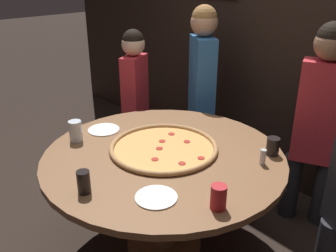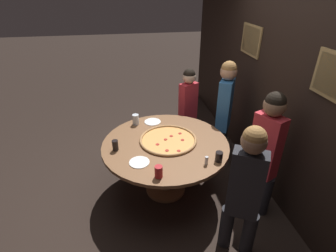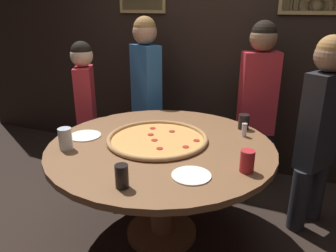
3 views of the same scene
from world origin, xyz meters
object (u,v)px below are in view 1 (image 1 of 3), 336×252
(diner_far_right, at_px, (202,83))
(dining_table, at_px, (164,172))
(drink_cup_far_left, at_px, (218,197))
(white_plate_near_front, at_px, (104,130))
(drink_cup_near_right, at_px, (84,182))
(giant_pizza, at_px, (164,147))
(drink_cup_beside_pizza, at_px, (273,146))
(diner_side_left, at_px, (135,94))
(diner_far_left, at_px, (319,117))
(drink_cup_near_left, at_px, (76,131))
(white_plate_left_side, at_px, (156,197))
(condiment_shaker, at_px, (263,157))

(diner_far_right, bearing_deg, dining_table, 153.33)
(drink_cup_far_left, xyz_separation_m, white_plate_near_front, (-1.17, 0.08, -0.06))
(drink_cup_far_left, bearing_deg, diner_far_right, 136.64)
(dining_table, bearing_deg, drink_cup_near_right, -85.48)
(giant_pizza, relative_size, diner_far_right, 0.46)
(drink_cup_beside_pizza, height_order, diner_far_right, diner_far_right)
(drink_cup_near_right, bearing_deg, drink_cup_far_left, 37.13)
(diner_side_left, bearing_deg, diner_far_right, -70.83)
(diner_far_left, bearing_deg, giant_pizza, 37.18)
(dining_table, bearing_deg, drink_cup_beside_pizza, 48.11)
(drink_cup_far_left, xyz_separation_m, drink_cup_near_left, (-1.14, -0.15, 0.01))
(diner_far_right, bearing_deg, white_plate_near_front, 123.60)
(dining_table, xyz_separation_m, drink_cup_beside_pizza, (0.46, 0.51, 0.19))
(drink_cup_beside_pizza, xyz_separation_m, diner_far_right, (-1.05, 0.46, 0.07))
(giant_pizza, relative_size, drink_cup_near_right, 5.55)
(diner_far_right, relative_size, diner_far_left, 1.01)
(white_plate_left_side, relative_size, condiment_shaker, 2.29)
(drink_cup_beside_pizza, bearing_deg, drink_cup_far_left, -77.66)
(drink_cup_near_left, bearing_deg, drink_cup_beside_pizza, 39.83)
(white_plate_near_front, height_order, condiment_shaker, condiment_shaker)
(drink_cup_near_left, xyz_separation_m, diner_far_right, (-0.06, 1.29, 0.06))
(drink_cup_far_left, distance_m, drink_cup_near_right, 0.70)
(diner_far_left, bearing_deg, drink_cup_near_right, 50.30)
(dining_table, height_order, drink_cup_near_left, drink_cup_near_left)
(giant_pizza, bearing_deg, drink_cup_near_left, -143.58)
(drink_cup_beside_pizza, distance_m, condiment_shaker, 0.15)
(dining_table, distance_m, white_plate_left_side, 0.50)
(drink_cup_near_left, distance_m, diner_side_left, 0.97)
(drink_cup_near_left, height_order, drink_cup_beside_pizza, drink_cup_near_left)
(dining_table, distance_m, diner_far_right, 1.17)
(white_plate_near_front, relative_size, diner_far_right, 0.15)
(giant_pizza, relative_size, condiment_shaker, 7.27)
(giant_pizza, height_order, diner_side_left, diner_side_left)
(diner_far_right, distance_m, diner_side_left, 0.61)
(drink_cup_near_right, distance_m, drink_cup_beside_pizza, 1.18)
(dining_table, relative_size, condiment_shaker, 15.79)
(drink_cup_near_left, height_order, white_plate_near_front, drink_cup_near_left)
(drink_cup_near_left, bearing_deg, drink_cup_far_left, 7.46)
(drink_cup_near_right, bearing_deg, condiment_shaker, 65.01)
(drink_cup_near_left, xyz_separation_m, diner_far_left, (1.01, 1.35, 0.05))
(giant_pizza, relative_size, white_plate_left_side, 3.18)
(giant_pizza, bearing_deg, dining_table, -41.75)
(dining_table, bearing_deg, giant_pizza, 138.25)
(condiment_shaker, xyz_separation_m, diner_side_left, (-1.50, 0.17, -0.03))
(drink_cup_near_right, xyz_separation_m, diner_side_left, (-1.05, 1.12, -0.05))
(drink_cup_beside_pizza, bearing_deg, diner_side_left, 179.28)
(drink_cup_near_right, bearing_deg, dining_table, 94.52)
(giant_pizza, relative_size, diner_far_left, 0.47)
(white_plate_near_front, bearing_deg, drink_cup_near_right, -39.82)
(giant_pizza, relative_size, drink_cup_near_left, 4.92)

